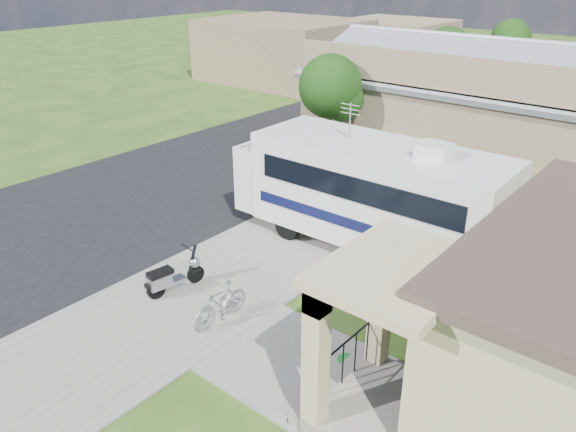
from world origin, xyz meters
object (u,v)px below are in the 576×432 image
Objects in this scene: van at (403,96)px; garden_hose at (346,363)px; shrub at (465,305)px; scooter at (172,277)px; motorhome at (368,190)px; pickup_truck at (338,125)px; bicycle at (221,306)px.

van is 14.01× the size of garden_hose.
scooter is (-6.60, -2.39, -0.73)m from shrub.
motorhome is at bearing -63.90° from van.
motorhome is 3.38× the size of shrub.
van reaches higher than pickup_truck.
scooter is at bearing -114.51° from motorhome.
scooter is 4.13× the size of garden_hose.
motorhome is 10.55m from pickup_truck.
pickup_truck is (-10.90, 11.08, -0.47)m from shrub.
van is at bearing 116.05° from garden_hose.
shrub is at bearing 28.70° from scooter.
scooter is at bearing -76.05° from van.
van is (-0.45, 6.93, 0.06)m from pickup_truck.
van is (-11.34, 18.01, -0.41)m from shrub.
garden_hose is at bearing -129.46° from shrub.
scooter is 14.13m from pickup_truck.
garden_hose is at bearing 11.43° from bicycle.
motorhome is at bearing 145.17° from shrub.
scooter is 20.94m from van.
pickup_truck reaches higher than scooter.
scooter reaches higher than bicycle.
motorhome is 1.44× the size of van.
shrub reaches higher than van.
pickup_truck is 16.01m from garden_hose.
pickup_truck is (-6.65, 8.12, -1.01)m from motorhome.
pickup_truck is at bearing 125.56° from garden_hose.
scooter is 1.88m from bicycle.
shrub is 1.50× the size of bicycle.
motorhome is 16.67m from van.
bicycle is 0.29× the size of pickup_truck.
garden_hose is at bearing -63.09° from van.
pickup_truck reaches higher than bicycle.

